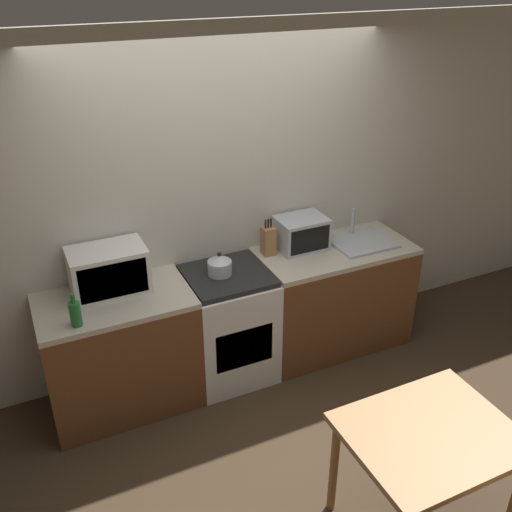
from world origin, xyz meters
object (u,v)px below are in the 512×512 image
Objects in this scene: stove_range at (228,325)px; microwave at (108,270)px; bottle at (75,313)px; toaster_oven at (301,233)px; kettle at (220,265)px; dining_table at (429,445)px.

microwave is at bearing 171.44° from stove_range.
microwave is 2.25× the size of bottle.
kettle is at bearing -170.48° from toaster_oven.
microwave is at bearing -179.33° from toaster_oven.
microwave reaches higher than bottle.
stove_range is at bearing -168.49° from toaster_oven.
dining_table is at bearing -97.41° from toaster_oven.
kettle is at bearing 161.54° from stove_range.
kettle is 0.78m from microwave.
toaster_oven reaches higher than kettle.
kettle is 1.86m from dining_table.
toaster_oven is 0.43× the size of dining_table.
toaster_oven is (0.74, 0.12, 0.05)m from kettle.
dining_table is at bearing -74.25° from kettle.
microwave is 1.51m from toaster_oven.
microwave is (-0.77, 0.11, 0.08)m from kettle.
microwave reaches higher than dining_table.
stove_range is 3.93× the size of bottle.
bottle is 0.26× the size of dining_table.
microwave is 0.58× the size of dining_table.
toaster_oven is (1.80, 0.35, 0.04)m from bottle.
dining_table is (-0.25, -1.89, -0.39)m from toaster_oven.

